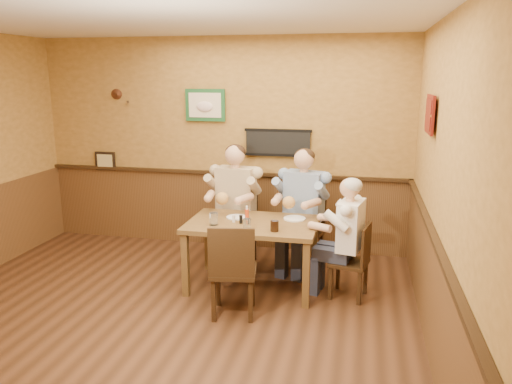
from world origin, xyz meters
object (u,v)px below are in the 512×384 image
(chair_right_end, at_px, (349,261))
(pepper_shaker, at_px, (241,219))
(dining_table, at_px, (253,230))
(cola_tumbler, at_px, (275,226))
(chair_back_right, at_px, (303,231))
(diner_white_elder, at_px, (350,245))
(chair_near_side, at_px, (234,269))
(water_glass_mid, at_px, (247,225))
(chair_back_left, at_px, (236,227))
(hot_sauce_bottle, at_px, (247,215))
(water_glass_left, at_px, (214,219))
(diner_blue_polo, at_px, (304,215))
(salt_shaker, at_px, (234,219))
(diner_tan_shirt, at_px, (236,211))

(chair_right_end, relative_size, pepper_shaker, 8.90)
(dining_table, xyz_separation_m, cola_tumbler, (0.29, -0.27, 0.15))
(chair_back_right, distance_m, diner_white_elder, 0.94)
(chair_near_side, distance_m, water_glass_mid, 0.50)
(chair_back_left, xyz_separation_m, chair_back_right, (0.83, 0.03, -0.01))
(hot_sauce_bottle, bearing_deg, water_glass_left, -156.27)
(chair_right_end, bearing_deg, diner_blue_polo, -129.79)
(water_glass_left, distance_m, salt_shaker, 0.23)
(diner_tan_shirt, bearing_deg, water_glass_mid, -63.69)
(cola_tumbler, distance_m, salt_shaker, 0.54)
(salt_shaker, bearing_deg, cola_tumbler, -24.41)
(chair_right_end, height_order, water_glass_mid, water_glass_mid)
(chair_back_left, height_order, water_glass_mid, chair_back_left)
(dining_table, height_order, pepper_shaker, pepper_shaker)
(water_glass_left, bearing_deg, dining_table, 26.55)
(dining_table, distance_m, diner_white_elder, 1.05)
(water_glass_left, distance_m, cola_tumbler, 0.68)
(chair_back_right, height_order, water_glass_mid, chair_back_right)
(salt_shaker, bearing_deg, pepper_shaker, -19.24)
(diner_blue_polo, height_order, cola_tumbler, diner_blue_polo)
(dining_table, xyz_separation_m, chair_back_right, (0.47, 0.69, -0.20))
(chair_back_left, distance_m, water_glass_left, 0.92)
(water_glass_mid, bearing_deg, hot_sauce_bottle, 103.55)
(chair_back_left, xyz_separation_m, water_glass_left, (-0.03, -0.85, 0.35))
(chair_right_end, xyz_separation_m, diner_white_elder, (0.00, 0.00, 0.17))
(chair_back_left, distance_m, water_glass_mid, 1.09)
(chair_back_right, bearing_deg, hot_sauce_bottle, -110.66)
(dining_table, xyz_separation_m, water_glass_mid, (0.01, -0.30, 0.15))
(diner_tan_shirt, bearing_deg, chair_back_left, 0.00)
(dining_table, xyz_separation_m, chair_near_side, (-0.04, -0.67, -0.19))
(chair_near_side, bearing_deg, diner_white_elder, -159.37)
(diner_white_elder, bearing_deg, pepper_shaker, -76.46)
(dining_table, relative_size, diner_tan_shirt, 1.04)
(dining_table, relative_size, pepper_shaker, 15.34)
(chair_near_side, bearing_deg, water_glass_left, -64.14)
(chair_back_left, height_order, chair_right_end, chair_back_left)
(chair_back_right, xyz_separation_m, pepper_shaker, (-0.59, -0.76, 0.33))
(diner_tan_shirt, bearing_deg, chair_right_end, -20.90)
(cola_tumbler, height_order, hot_sauce_bottle, hot_sauce_bottle)
(water_glass_left, bearing_deg, diner_blue_polo, 45.71)
(dining_table, height_order, diner_white_elder, diner_white_elder)
(dining_table, distance_m, water_glass_mid, 0.34)
(chair_right_end, bearing_deg, diner_tan_shirt, -104.65)
(chair_back_right, height_order, water_glass_left, chair_back_right)
(pepper_shaker, bearing_deg, diner_white_elder, 1.71)
(diner_tan_shirt, xyz_separation_m, water_glass_left, (-0.03, -0.85, 0.14))
(diner_white_elder, relative_size, water_glass_left, 8.64)
(dining_table, distance_m, hot_sauce_bottle, 0.19)
(water_glass_mid, relative_size, salt_shaker, 1.55)
(pepper_shaker, bearing_deg, hot_sauce_bottle, 26.58)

